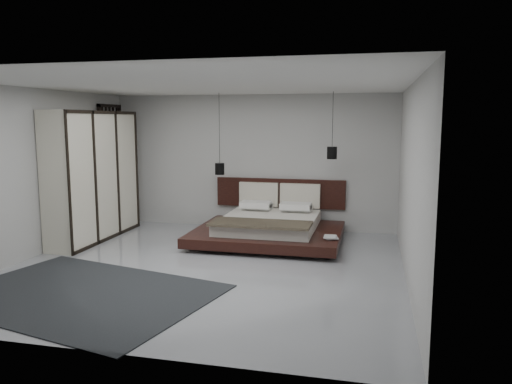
% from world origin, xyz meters
% --- Properties ---
extents(floor, '(6.00, 6.00, 0.00)m').
position_xyz_m(floor, '(0.00, 0.00, 0.00)').
color(floor, '#999BA1').
rests_on(floor, ground).
extents(ceiling, '(6.00, 6.00, 0.00)m').
position_xyz_m(ceiling, '(0.00, 0.00, 2.80)').
color(ceiling, white).
rests_on(ceiling, wall_back).
extents(wall_back, '(6.00, 0.00, 6.00)m').
position_xyz_m(wall_back, '(0.00, 3.00, 1.40)').
color(wall_back, '#B3B3B1').
rests_on(wall_back, floor).
extents(wall_front, '(6.00, 0.00, 6.00)m').
position_xyz_m(wall_front, '(0.00, -3.00, 1.40)').
color(wall_front, '#B3B3B1').
rests_on(wall_front, floor).
extents(wall_left, '(0.00, 6.00, 6.00)m').
position_xyz_m(wall_left, '(-3.00, 0.00, 1.40)').
color(wall_left, '#B3B3B1').
rests_on(wall_left, floor).
extents(wall_right, '(0.00, 6.00, 6.00)m').
position_xyz_m(wall_right, '(3.00, 0.00, 1.40)').
color(wall_right, '#B3B3B1').
rests_on(wall_right, floor).
extents(lattice_screen, '(0.05, 0.90, 2.60)m').
position_xyz_m(lattice_screen, '(-2.95, 2.45, 1.30)').
color(lattice_screen, black).
rests_on(lattice_screen, floor).
extents(bed, '(2.71, 2.36, 1.06)m').
position_xyz_m(bed, '(0.61, 1.91, 0.28)').
color(bed, black).
rests_on(bed, floor).
extents(book_lower, '(0.27, 0.33, 0.03)m').
position_xyz_m(book_lower, '(1.72, 1.27, 0.27)').
color(book_lower, '#99724C').
rests_on(book_lower, bed).
extents(book_upper, '(0.21, 0.29, 0.02)m').
position_xyz_m(book_upper, '(1.70, 1.24, 0.29)').
color(book_upper, '#99724C').
rests_on(book_upper, book_lower).
extents(pendant_left, '(0.19, 0.19, 1.61)m').
position_xyz_m(pendant_left, '(-0.50, 2.33, 1.31)').
color(pendant_left, black).
rests_on(pendant_left, ceiling).
extents(pendant_right, '(0.19, 0.19, 1.26)m').
position_xyz_m(pendant_right, '(1.72, 2.33, 1.66)').
color(pendant_right, black).
rests_on(pendant_right, ceiling).
extents(wardrobe, '(0.59, 2.50, 2.45)m').
position_xyz_m(wardrobe, '(-2.70, 1.30, 1.22)').
color(wardrobe, beige).
rests_on(wardrobe, floor).
extents(rug, '(3.81, 3.10, 0.01)m').
position_xyz_m(rug, '(-1.20, -1.57, 0.01)').
color(rug, black).
rests_on(rug, floor).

